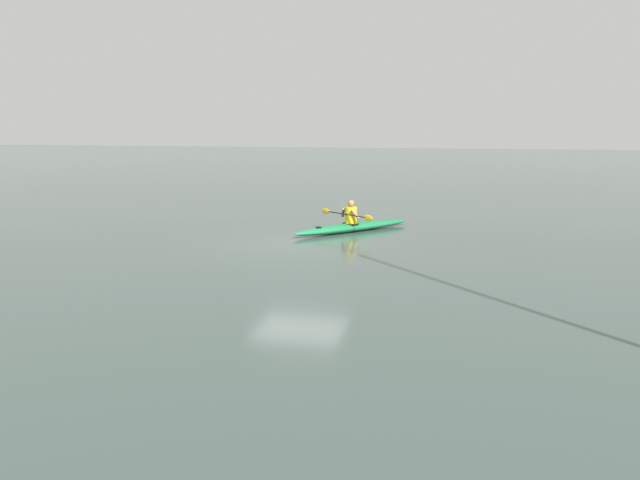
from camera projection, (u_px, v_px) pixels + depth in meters
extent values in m
plane|color=#384742|center=(300.00, 243.00, 18.19)|extent=(160.00, 160.00, 0.00)
ellipsoid|color=#19723F|center=(353.00, 227.00, 20.24)|extent=(3.20, 3.95, 0.26)
torus|color=black|center=(350.00, 224.00, 20.16)|extent=(0.75, 0.75, 0.04)
cylinder|color=black|center=(319.00, 227.00, 19.40)|extent=(0.18, 0.18, 0.02)
cylinder|color=yellow|center=(351.00, 215.00, 20.12)|extent=(0.36, 0.36, 0.50)
sphere|color=#936B4C|center=(351.00, 203.00, 20.06)|extent=(0.21, 0.21, 0.21)
cylinder|color=black|center=(346.00, 214.00, 20.00)|extent=(1.60, 1.23, 0.03)
ellipsoid|color=gold|center=(368.00, 218.00, 19.23)|extent=(0.34, 0.27, 0.17)
ellipsoid|color=gold|center=(326.00, 211.00, 20.77)|extent=(0.34, 0.27, 0.17)
cylinder|color=#936B4C|center=(355.00, 214.00, 19.85)|extent=(0.32, 0.15, 0.34)
cylinder|color=#936B4C|center=(343.00, 212.00, 20.28)|extent=(0.21, 0.30, 0.34)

